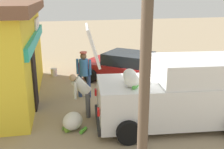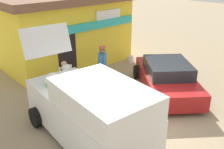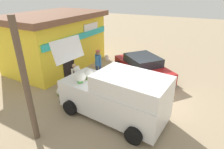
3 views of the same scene
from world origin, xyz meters
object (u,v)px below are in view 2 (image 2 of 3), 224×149
object	(u,v)px
parked_sedan	(167,78)
vendor_standing	(102,64)
storefront_bar	(64,29)
customer_bending	(68,77)
delivery_van	(90,111)
paint_bucket	(131,59)
unloaded_banana_pile	(46,94)

from	to	relation	value
parked_sedan	vendor_standing	distance (m)	2.67
storefront_bar	customer_bending	world-z (taller)	storefront_bar
storefront_bar	parked_sedan	bearing A→B (deg)	-82.38
delivery_van	parked_sedan	bearing A→B (deg)	2.71
delivery_van	customer_bending	world-z (taller)	delivery_van
storefront_bar	paint_bucket	world-z (taller)	storefront_bar
vendor_standing	delivery_van	bearing A→B (deg)	-139.14
storefront_bar	unloaded_banana_pile	bearing A→B (deg)	-136.76
delivery_van	unloaded_banana_pile	world-z (taller)	delivery_van
parked_sedan	unloaded_banana_pile	bearing A→B (deg)	142.97
parked_sedan	vendor_standing	xyz separation A→B (m)	(-1.47, 2.20, 0.40)
delivery_van	unloaded_banana_pile	size ratio (longest dim) A/B	5.60
unloaded_banana_pile	paint_bucket	distance (m)	5.37
customer_bending	unloaded_banana_pile	xyz separation A→B (m)	(-0.81, 0.41, -0.60)
vendor_standing	paint_bucket	bearing A→B (deg)	18.57
paint_bucket	delivery_van	bearing A→B (deg)	-149.47
vendor_standing	paint_bucket	distance (m)	3.28
unloaded_banana_pile	parked_sedan	bearing A→B (deg)	-37.03
parked_sedan	vendor_standing	world-z (taller)	vendor_standing
storefront_bar	vendor_standing	xyz separation A→B (m)	(-0.70, -3.56, -0.77)
vendor_standing	unloaded_banana_pile	xyz separation A→B (m)	(-2.35, 0.69, -0.78)
delivery_van	customer_bending	size ratio (longest dim) A/B	3.54
vendor_standing	unloaded_banana_pile	bearing A→B (deg)	163.66
parked_sedan	customer_bending	bearing A→B (deg)	140.58
delivery_van	customer_bending	xyz separation A→B (m)	(1.23, 2.68, -0.16)
delivery_van	parked_sedan	xyz separation A→B (m)	(4.24, 0.20, -0.39)
parked_sedan	customer_bending	size ratio (longest dim) A/B	3.10
customer_bending	paint_bucket	bearing A→B (deg)	9.11
storefront_bar	customer_bending	distance (m)	4.09
delivery_van	customer_bending	bearing A→B (deg)	65.34
storefront_bar	paint_bucket	size ratio (longest dim) A/B	18.90
parked_sedan	paint_bucket	xyz separation A→B (m)	(1.54, 3.21, -0.42)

